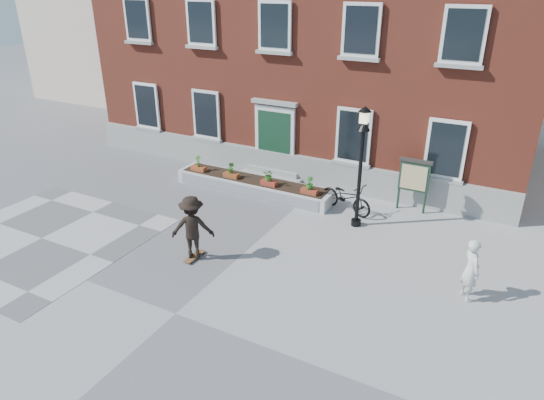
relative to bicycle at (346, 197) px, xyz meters
The scene contains 9 objects.
ground 7.46m from the bicycle, 102.66° to the right, with size 100.00×100.00×0.00m, color gray.
checker_patch 9.89m from the bicycle, 140.62° to the right, with size 6.00×6.00×0.01m, color #5D5C5F.
bicycle is the anchor object (origin of this frame).
bystander 5.53m from the bicycle, 36.82° to the right, with size 0.60×0.40×1.66m, color silver.
brick_building 9.57m from the bicycle, 118.42° to the left, with size 18.40×10.85×12.60m.
planter_assembly 3.63m from the bicycle, behind, with size 6.20×1.12×1.15m.
lamp_post 2.27m from the bicycle, 50.86° to the right, with size 0.40×0.40×3.93m.
notice_board 2.37m from the bicycle, 29.25° to the left, with size 1.10×0.16×1.87m.
skateboarder 5.70m from the bicycle, 118.93° to the right, with size 1.39×1.20×1.94m.
Camera 1 is at (6.49, -7.24, 7.34)m, focal length 32.00 mm.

